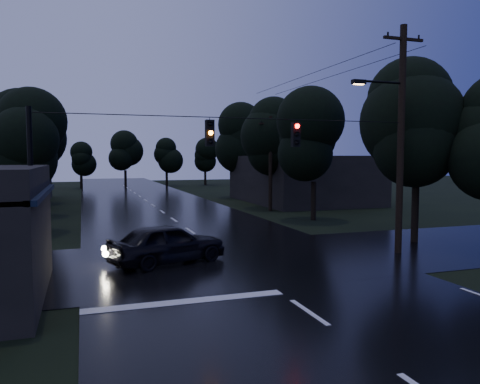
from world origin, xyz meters
TOP-DOWN VIEW (x-y plane):
  - main_road at (0.00, 30.00)m, footprint 12.00×120.00m
  - cross_street at (0.00, 12.00)m, footprint 60.00×9.00m
  - building_far_right at (14.00, 34.00)m, footprint 10.00×14.00m
  - utility_pole_main at (7.41, 11.00)m, footprint 3.50×0.30m
  - utility_pole_far at (8.30, 28.00)m, footprint 2.00×0.30m
  - anchor_pole_left at (-7.50, 11.00)m, footprint 0.18×0.18m
  - span_signals at (0.56, 10.99)m, footprint 15.00×0.37m
  - tree_corner_near at (10.00, 13.00)m, footprint 4.48×4.48m
  - tree_left_a at (-9.00, 22.00)m, footprint 3.92×3.92m
  - tree_left_b at (-9.60, 30.00)m, footprint 4.20×4.20m
  - tree_left_c at (-10.20, 40.00)m, footprint 4.48×4.48m
  - tree_right_a at (9.00, 22.00)m, footprint 4.20×4.20m
  - tree_right_b at (9.60, 30.00)m, footprint 4.48×4.48m
  - tree_right_c at (10.20, 40.00)m, footprint 4.76×4.76m
  - car at (-2.64, 12.27)m, footprint 5.17×3.40m

SIDE VIEW (x-z plane):
  - main_road at x=0.00m, z-range -0.01..0.01m
  - cross_street at x=0.00m, z-range -0.01..0.01m
  - car at x=-2.64m, z-range 0.00..1.63m
  - building_far_right at x=14.00m, z-range 0.00..4.40m
  - anchor_pole_left at x=-7.50m, z-range 0.00..6.00m
  - utility_pole_far at x=8.30m, z-range 0.13..7.63m
  - tree_left_a at x=-9.00m, z-range 1.11..9.37m
  - span_signals at x=0.56m, z-range 4.69..5.80m
  - utility_pole_main at x=7.41m, z-range 0.26..10.26m
  - tree_left_b at x=-9.60m, z-range 1.19..10.04m
  - tree_right_a at x=9.00m, z-range 1.19..10.04m
  - tree_corner_near at x=10.00m, z-range 1.27..10.71m
  - tree_left_c at x=-10.20m, z-range 1.27..10.71m
  - tree_right_b at x=9.60m, z-range 1.27..10.71m
  - tree_right_c at x=10.20m, z-range 1.35..11.38m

